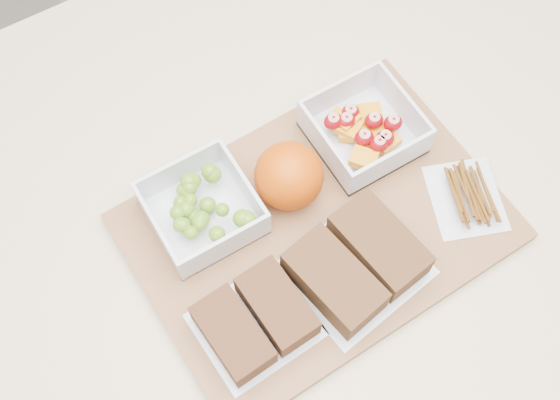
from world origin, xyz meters
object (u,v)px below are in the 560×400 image
(sandwich_bag_left, at_px, (255,321))
(sandwich_bag_center, at_px, (357,263))
(cutting_board, at_px, (317,227))
(fruit_container, at_px, (364,130))
(orange, at_px, (289,176))
(pretzel_bag, at_px, (467,195))
(grape_container, at_px, (203,208))

(sandwich_bag_left, distance_m, sandwich_bag_center, 0.13)
(cutting_board, height_order, sandwich_bag_left, sandwich_bag_left)
(fruit_container, height_order, orange, orange)
(orange, distance_m, sandwich_bag_center, 0.13)
(fruit_container, height_order, pretzel_bag, fruit_container)
(cutting_board, relative_size, grape_container, 3.60)
(cutting_board, height_order, orange, orange)
(sandwich_bag_left, relative_size, sandwich_bag_center, 0.79)
(cutting_board, distance_m, orange, 0.07)
(orange, distance_m, sandwich_bag_left, 0.17)
(sandwich_bag_center, height_order, pretzel_bag, sandwich_bag_center)
(orange, relative_size, pretzel_bag, 0.66)
(fruit_container, height_order, sandwich_bag_center, fruit_container)
(grape_container, bearing_deg, orange, -13.02)
(cutting_board, bearing_deg, orange, 95.43)
(orange, relative_size, sandwich_bag_left, 0.63)
(cutting_board, distance_m, sandwich_bag_center, 0.08)
(grape_container, bearing_deg, sandwich_bag_center, -52.07)
(orange, height_order, sandwich_bag_left, orange)
(fruit_container, bearing_deg, pretzel_bag, -66.13)
(cutting_board, bearing_deg, pretzel_bag, -22.09)
(cutting_board, distance_m, fruit_container, 0.13)
(orange, height_order, pretzel_bag, orange)
(cutting_board, xyz_separation_m, fruit_container, (0.11, 0.07, 0.03))
(cutting_board, xyz_separation_m, orange, (-0.01, 0.05, 0.05))
(cutting_board, xyz_separation_m, sandwich_bag_center, (0.01, -0.07, 0.03))
(fruit_container, distance_m, sandwich_bag_center, 0.17)
(orange, distance_m, pretzel_bag, 0.21)
(grape_container, distance_m, sandwich_bag_left, 0.15)
(fruit_container, relative_size, orange, 1.47)
(cutting_board, relative_size, pretzel_bag, 3.43)
(orange, bearing_deg, pretzel_bag, -33.62)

